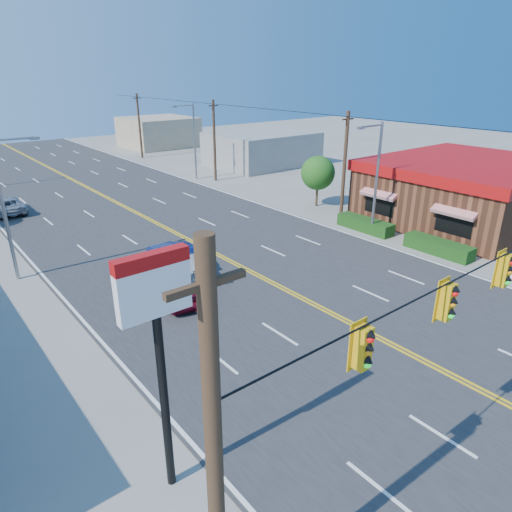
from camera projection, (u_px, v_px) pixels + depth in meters
ground at (489, 396)px, 16.82m from camera, size 160.00×160.00×0.00m
road at (199, 245)px, 31.25m from camera, size 20.00×120.00×0.06m
kfc at (465, 190)px, 36.13m from camera, size 16.30×12.40×4.70m
pizza_hut_sign at (157, 328)px, 11.38m from camera, size 1.90×0.30×6.85m
streetlight_se at (375, 174)px, 31.49m from camera, size 2.55×0.25×8.00m
streetlight_ne at (193, 137)px, 48.82m from camera, size 2.55×0.25×8.00m
streetlight_sw at (6, 202)px, 24.75m from camera, size 2.55×0.25×8.00m
utility_pole_near at (344, 167)px, 35.31m from camera, size 0.28×0.28×8.40m
utility_pole_mid at (214, 141)px, 48.31m from camera, size 0.28×0.28×8.40m
utility_pole_far at (140, 126)px, 61.31m from camera, size 0.28×0.28×8.40m
tree_kfc_rear at (318, 173)px, 39.43m from camera, size 2.94×2.94×4.41m
bld_east_mid at (262, 149)px, 57.71m from camera, size 12.00×10.00×4.00m
bld_east_far at (158, 132)px, 71.78m from camera, size 10.00×10.00×4.40m
car_magenta at (174, 287)px, 23.63m from camera, size 2.65×4.63×1.48m
car_blue at (175, 256)px, 27.61m from camera, size 1.70×4.54×1.48m
car_white at (187, 267)px, 26.31m from camera, size 2.84×4.81×1.31m
car_silver at (7, 206)px, 38.11m from camera, size 2.26×4.85×1.34m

